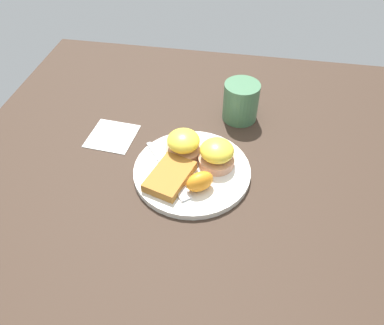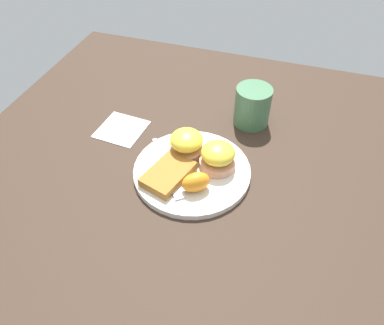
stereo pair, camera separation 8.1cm
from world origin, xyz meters
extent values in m
plane|color=#38281E|center=(0.00, 0.00, 0.00)|extent=(1.10, 1.10, 0.00)
cylinder|color=silver|center=(0.00, 0.00, 0.01)|extent=(0.26, 0.26, 0.01)
cylinder|color=tan|center=(0.03, -0.05, 0.02)|extent=(0.08, 0.08, 0.02)
ellipsoid|color=yellow|center=(0.03, -0.05, 0.05)|extent=(0.07, 0.07, 0.04)
cylinder|color=tan|center=(0.04, 0.03, 0.02)|extent=(0.08, 0.08, 0.02)
ellipsoid|color=yellow|center=(0.04, 0.03, 0.05)|extent=(0.07, 0.07, 0.04)
cube|color=#A56A29|center=(-0.04, 0.04, 0.02)|extent=(0.13, 0.10, 0.02)
ellipsoid|color=orange|center=(-0.05, -0.03, 0.04)|extent=(0.07, 0.07, 0.04)
cube|color=silver|center=(0.02, 0.08, 0.02)|extent=(0.09, 0.07, 0.00)
cube|color=silver|center=(-0.07, 0.01, 0.02)|extent=(0.05, 0.04, 0.00)
cylinder|color=#42704C|center=(0.22, -0.09, 0.05)|extent=(0.09, 0.09, 0.10)
torus|color=#42704C|center=(0.27, -0.09, 0.05)|extent=(0.05, 0.01, 0.05)
cube|color=white|center=(0.09, 0.22, 0.00)|extent=(0.12, 0.12, 0.00)
camera|label=1|loc=(-0.56, -0.10, 0.61)|focal=35.00mm
camera|label=2|loc=(-0.55, -0.18, 0.61)|focal=35.00mm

